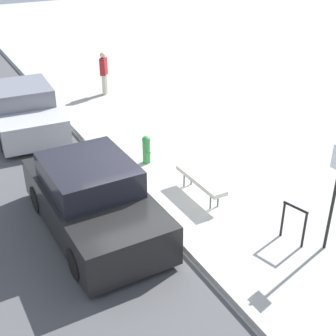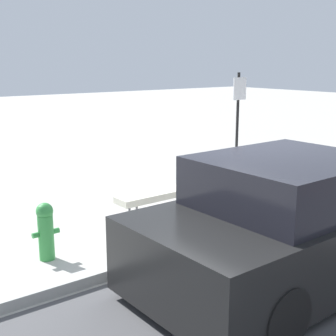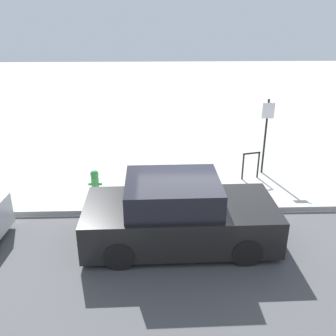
# 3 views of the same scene
# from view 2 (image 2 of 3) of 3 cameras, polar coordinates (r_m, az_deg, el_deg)

# --- Properties ---
(ground_plane) EXTENTS (60.00, 60.00, 0.00)m
(ground_plane) POSITION_cam_2_polar(r_m,az_deg,el_deg) (6.94, 7.54, -8.57)
(ground_plane) COLOR #ADAAA3
(curb) EXTENTS (60.00, 0.20, 0.13)m
(curb) POSITION_cam_2_polar(r_m,az_deg,el_deg) (6.91, 7.56, -8.07)
(curb) COLOR #A8A8A3
(curb) RESTS_ON ground_plane
(bench) EXTENTS (1.61, 0.39, 0.49)m
(bench) POSITION_cam_2_polar(r_m,az_deg,el_deg) (7.54, -0.74, -3.21)
(bench) COLOR #515156
(bench) RESTS_ON ground_plane
(bike_rack) EXTENTS (0.55, 0.18, 0.83)m
(bike_rack) POSITION_cam_2_polar(r_m,az_deg,el_deg) (9.51, 8.14, 0.49)
(bike_rack) COLOR black
(bike_rack) RESTS_ON ground_plane
(sign_post) EXTENTS (0.36, 0.08, 2.30)m
(sign_post) POSITION_cam_2_polar(r_m,az_deg,el_deg) (10.00, 8.52, 6.20)
(sign_post) COLOR black
(sign_post) RESTS_ON ground_plane
(fire_hydrant) EXTENTS (0.36, 0.22, 0.77)m
(fire_hydrant) POSITION_cam_2_polar(r_m,az_deg,el_deg) (6.28, -14.69, -7.26)
(fire_hydrant) COLOR #338C3F
(fire_hydrant) RESTS_ON ground_plane
(parked_car_near) EXTENTS (4.03, 1.91, 1.48)m
(parked_car_near) POSITION_cam_2_polar(r_m,az_deg,el_deg) (5.68, 14.94, -6.64)
(parked_car_near) COLOR black
(parked_car_near) RESTS_ON ground_plane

